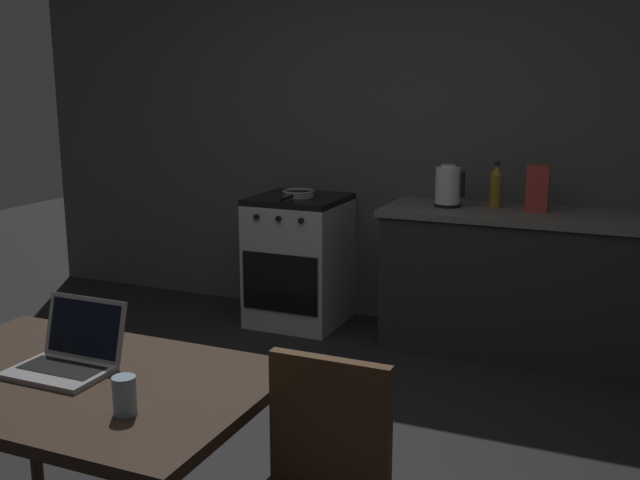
{
  "coord_description": "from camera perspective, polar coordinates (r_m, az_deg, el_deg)",
  "views": [
    {
      "loc": [
        1.53,
        -2.54,
        1.67
      ],
      "look_at": [
        0.06,
        0.85,
        0.86
      ],
      "focal_mm": 41.65,
      "sensor_mm": 36.0,
      "label": 1
    }
  ],
  "objects": [
    {
      "name": "ground_plane",
      "position": [
        3.4,
        -6.94,
        -17.15
      ],
      "size": [
        12.0,
        12.0,
        0.0
      ],
      "primitive_type": "plane",
      "color": "black"
    },
    {
      "name": "back_wall",
      "position": [
        5.01,
        9.27,
        8.45
      ],
      "size": [
        6.4,
        0.1,
        2.69
      ],
      "primitive_type": "cube",
      "color": "#464948",
      "rests_on": "ground_plane"
    },
    {
      "name": "kitchen_counter",
      "position": [
        4.68,
        18.02,
        -3.46
      ],
      "size": [
        2.16,
        0.64,
        0.89
      ],
      "color": "#282623",
      "rests_on": "ground_plane"
    },
    {
      "name": "stove_oven",
      "position": [
        5.11,
        -1.61,
        -1.55
      ],
      "size": [
        0.6,
        0.62,
        0.89
      ],
      "color": "#B7BABF",
      "rests_on": "ground_plane"
    },
    {
      "name": "dining_table",
      "position": [
        2.61,
        -18.15,
        -11.36
      ],
      "size": [
        1.27,
        0.83,
        0.72
      ],
      "color": "#332319",
      "rests_on": "ground_plane"
    },
    {
      "name": "laptop",
      "position": [
        2.63,
        -18.83,
        -8.51
      ],
      "size": [
        0.32,
        0.28,
        0.22
      ],
      "rotation": [
        0.0,
        0.0,
        -0.03
      ],
      "color": "#99999E",
      "rests_on": "dining_table"
    },
    {
      "name": "electric_kettle",
      "position": [
        4.67,
        9.82,
        4.06
      ],
      "size": [
        0.19,
        0.16,
        0.26
      ],
      "color": "black",
      "rests_on": "kitchen_counter"
    },
    {
      "name": "frying_pan",
      "position": [
        4.99,
        -1.71,
        3.6
      ],
      "size": [
        0.22,
        0.39,
        0.05
      ],
      "color": "gray",
      "rests_on": "stove_oven"
    },
    {
      "name": "drinking_glass",
      "position": [
        2.26,
        -14.79,
        -11.46
      ],
      "size": [
        0.07,
        0.07,
        0.11
      ],
      "color": "#99B7C6",
      "rests_on": "dining_table"
    },
    {
      "name": "cereal_box",
      "position": [
        4.6,
        16.37,
        3.81
      ],
      "size": [
        0.13,
        0.05,
        0.28
      ],
      "color": "#B2382D",
      "rests_on": "kitchen_counter"
    },
    {
      "name": "bottle_b",
      "position": [
        4.69,
        13.38,
        4.06
      ],
      "size": [
        0.08,
        0.08,
        0.28
      ],
      "color": "#8C601E",
      "rests_on": "kitchen_counter"
    }
  ]
}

